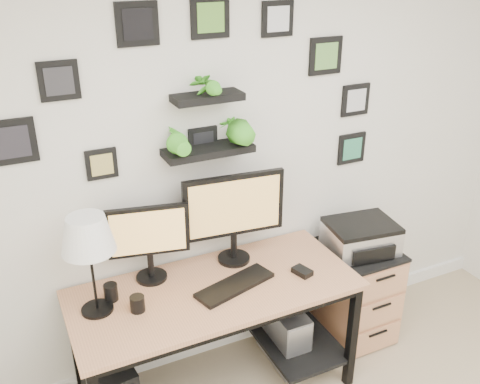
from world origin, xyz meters
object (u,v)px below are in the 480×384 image
file_cabinet (356,291)px  printer (361,237)px  mug (137,304)px  monitor_left (149,238)px  desk (219,300)px  monitor_right (234,211)px  table_lamp (88,237)px  pc_tower_grey (283,334)px

file_cabinet → printer: (-0.02, -0.01, 0.43)m
mug → monitor_left: bearing=58.7°
desk → mug: (-0.48, -0.05, 0.17)m
monitor_right → table_lamp: size_ratio=1.10×
desk → monitor_right: (0.18, 0.17, 0.46)m
monitor_left → monitor_right: monitor_right is taller
pc_tower_grey → mug: bearing=-175.3°
monitor_right → monitor_left: bearing=177.0°
file_cabinet → mug: bearing=-175.8°
mug → printer: 1.50m
desk → file_cabinet: (1.04, 0.06, -0.29)m
monitor_left → table_lamp: size_ratio=0.83×
desk → printer: (1.02, 0.05, 0.14)m
monitor_right → mug: size_ratio=6.97×
monitor_right → printer: (0.84, -0.12, -0.31)m
table_lamp → pc_tower_grey: (1.12, -0.02, -0.99)m
monitor_left → monitor_right: size_ratio=0.76×
monitor_left → printer: (1.35, -0.15, -0.25)m
desk → table_lamp: bearing=176.5°
desk → file_cabinet: bearing=3.2°
desk → monitor_right: monitor_right is taller
desk → monitor_left: 0.55m
table_lamp → file_cabinet: table_lamp is taller
desk → file_cabinet: size_ratio=2.39×
pc_tower_grey → file_cabinet: size_ratio=0.62×
desk → file_cabinet: desk is taller
pc_tower_grey → file_cabinet: file_cabinet is taller
monitor_left → file_cabinet: (1.36, -0.14, -0.68)m
table_lamp → printer: (1.69, 0.01, -0.42)m
table_lamp → file_cabinet: 1.91m
mug → file_cabinet: mug is taller
monitor_left → printer: monitor_left is taller
monitor_left → desk: bearing=-31.1°
printer → monitor_left: bearing=173.7°
printer → table_lamp: bearing=-179.8°
monitor_left → mug: monitor_left is taller
monitor_left → pc_tower_grey: monitor_left is taller
table_lamp → mug: table_lamp is taller
monitor_right → mug: 0.75m
printer → desk: bearing=-177.4°
table_lamp → file_cabinet: bearing=0.6°
file_cabinet → printer: printer is taller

